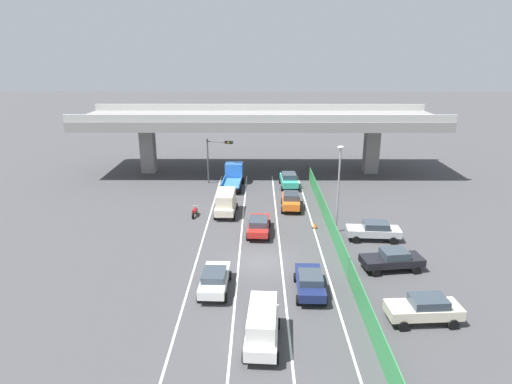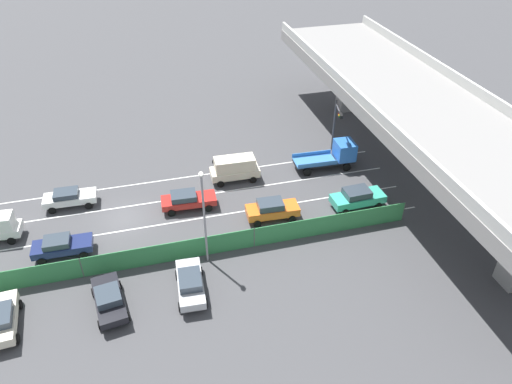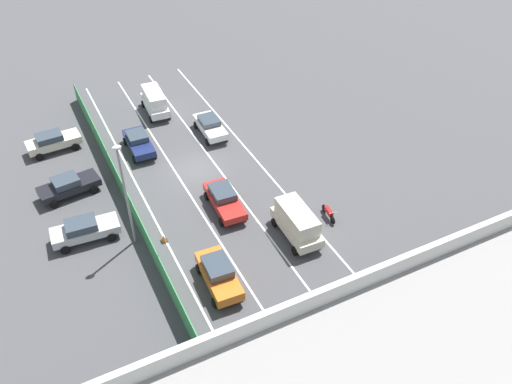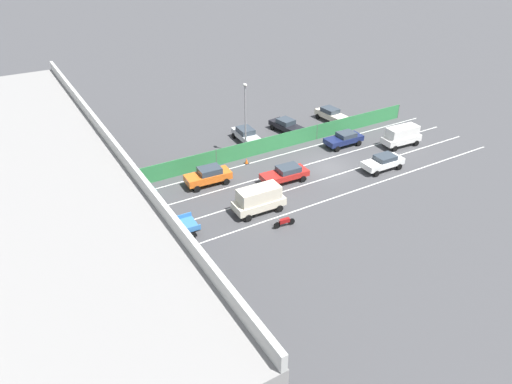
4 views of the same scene
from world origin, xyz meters
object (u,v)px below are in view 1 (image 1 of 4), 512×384
(car_sedan_navy, at_px, (310,282))
(motorcycle, at_px, (195,212))
(car_taxi_teal, at_px, (289,179))
(car_van_cream, at_px, (226,202))
(car_van_white, at_px, (262,324))
(traffic_cone, at_px, (315,225))
(car_sedan_white, at_px, (215,279))
(traffic_light, at_px, (216,153))
(parked_wagon_silver, at_px, (374,230))
(car_taxi_orange, at_px, (291,200))
(parked_sedan_cream, at_px, (424,308))
(street_lamp, at_px, (339,182))
(car_sedan_red, at_px, (259,225))
(flatbed_truck_blue, at_px, (233,175))
(parked_sedan_dark, at_px, (392,259))

(car_sedan_navy, bearing_deg, motorcycle, 123.90)
(car_taxi_teal, distance_m, car_van_cream, 11.57)
(car_van_white, xyz_separation_m, traffic_cone, (5.00, 17.02, -1.00))
(car_sedan_white, height_order, traffic_light, traffic_light)
(car_van_cream, bearing_deg, parked_wagon_silver, -25.26)
(car_taxi_orange, distance_m, parked_sedan_cream, 21.13)
(car_sedan_navy, relative_size, street_lamp, 0.56)
(car_taxi_teal, bearing_deg, car_sedan_red, -104.13)
(car_van_cream, distance_m, street_lamp, 11.69)
(car_van_cream, relative_size, flatbed_truck_blue, 0.77)
(car_van_cream, bearing_deg, car_taxi_orange, 14.29)
(motorcycle, bearing_deg, street_lamp, -16.31)
(car_van_white, bearing_deg, traffic_light, 99.67)
(car_taxi_orange, bearing_deg, car_van_white, -97.97)
(car_sedan_red, height_order, parked_wagon_silver, parked_wagon_silver)
(car_sedan_navy, xyz_separation_m, motorcycle, (-9.75, 14.51, -0.41))
(car_sedan_red, height_order, car_van_cream, car_van_cream)
(car_sedan_red, xyz_separation_m, parked_sedan_cream, (9.91, -13.45, 0.05))
(car_taxi_orange, xyz_separation_m, street_lamp, (3.66, -6.17, 3.79))
(car_taxi_teal, relative_size, motorcycle, 2.41)
(car_taxi_orange, xyz_separation_m, traffic_light, (-8.45, 9.06, 2.94))
(car_sedan_white, bearing_deg, car_taxi_teal, 74.74)
(parked_wagon_silver, relative_size, street_lamp, 0.59)
(traffic_cone, bearing_deg, car_taxi_orange, 109.71)
(car_sedan_navy, bearing_deg, car_van_cream, 113.86)
(car_taxi_teal, relative_size, parked_sedan_dark, 1.00)
(car_sedan_red, xyz_separation_m, car_taxi_teal, (3.59, 14.27, 0.09))
(parked_sedan_cream, height_order, street_lamp, street_lamp)
(car_sedan_red, height_order, street_lamp, street_lamp)
(car_van_cream, xyz_separation_m, traffic_light, (-1.89, 10.74, 2.59))
(car_sedan_red, bearing_deg, car_van_white, -89.32)
(motorcycle, bearing_deg, car_sedan_white, -76.82)
(car_van_cream, bearing_deg, parked_sedan_dark, -41.63)
(car_van_white, bearing_deg, car_sedan_navy, 59.39)
(car_taxi_teal, height_order, traffic_cone, car_taxi_teal)
(traffic_light, bearing_deg, street_lamp, -51.52)
(car_sedan_white, relative_size, car_sedan_navy, 1.00)
(car_taxi_orange, relative_size, traffic_light, 0.81)
(car_sedan_navy, distance_m, flatbed_truck_blue, 25.94)
(car_van_white, distance_m, traffic_light, 31.89)
(parked_wagon_silver, bearing_deg, car_sedan_white, -146.27)
(car_sedan_white, bearing_deg, motorcycle, 103.18)
(parked_wagon_silver, bearing_deg, car_van_white, -124.03)
(car_taxi_orange, relative_size, flatbed_truck_blue, 0.75)
(flatbed_truck_blue, relative_size, parked_wagon_silver, 1.28)
(car_taxi_orange, height_order, traffic_light, traffic_light)
(car_van_cream, bearing_deg, car_taxi_teal, 53.65)
(parked_sedan_dark, distance_m, street_lamp, 8.71)
(car_sedan_navy, height_order, street_lamp, street_lamp)
(car_sedan_white, bearing_deg, car_van_cream, 91.03)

